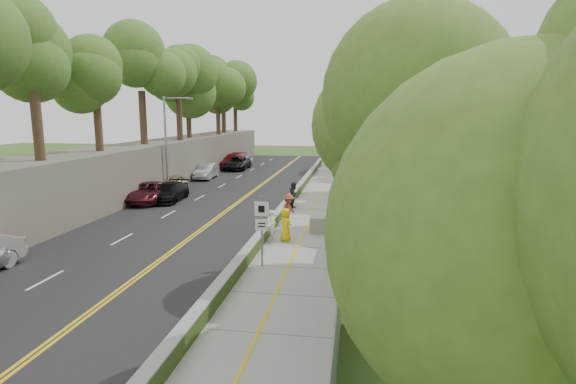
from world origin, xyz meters
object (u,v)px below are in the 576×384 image
(concrete_block, at_px, (322,224))
(painter_0, at_px, (286,225))
(streetlight, at_px, (168,138))
(signpost, at_px, (262,223))
(construction_barrel, at_px, (347,187))
(car_2, at_px, (149,192))
(person_far, at_px, (348,171))

(concrete_block, relative_size, painter_0, 0.77)
(streetlight, relative_size, painter_0, 4.61)
(streetlight, xyz_separation_m, signpost, (11.51, -17.02, -2.68))
(construction_barrel, distance_m, car_2, 15.92)
(construction_barrel, xyz_separation_m, person_far, (-0.10, 8.12, 0.31))
(streetlight, height_order, person_far, streetlight)
(concrete_block, distance_m, person_far, 21.14)
(signpost, xyz_separation_m, painter_0, (0.40, 4.02, -1.04))
(signpost, bearing_deg, person_far, 83.38)
(signpost, bearing_deg, concrete_block, 70.33)
(concrete_block, bearing_deg, streetlight, 141.16)
(signpost, distance_m, car_2, 17.20)
(person_far, bearing_deg, streetlight, 33.67)
(streetlight, bearing_deg, person_far, 34.61)
(signpost, height_order, construction_barrel, signpost)
(construction_barrel, distance_m, painter_0, 15.27)
(signpost, xyz_separation_m, construction_barrel, (3.25, 19.02, -1.41))
(streetlight, height_order, car_2, streetlight)
(concrete_block, height_order, car_2, car_2)
(car_2, distance_m, painter_0, 14.73)
(concrete_block, height_order, painter_0, painter_0)
(concrete_block, relative_size, person_far, 0.83)
(signpost, xyz_separation_m, car_2, (-11.41, 12.82, -1.19))
(car_2, xyz_separation_m, painter_0, (11.81, -8.80, 0.14))
(signpost, height_order, concrete_block, signpost)
(streetlight, xyz_separation_m, painter_0, (11.91, -13.00, -3.72))
(painter_0, bearing_deg, construction_barrel, -14.16)
(person_far, bearing_deg, concrete_block, 86.35)
(streetlight, distance_m, person_far, 18.21)
(painter_0, relative_size, person_far, 1.08)
(streetlight, xyz_separation_m, concrete_block, (13.66, -11.00, -4.15))
(car_2, relative_size, person_far, 3.29)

